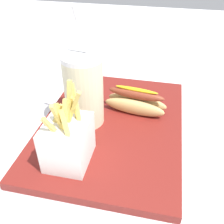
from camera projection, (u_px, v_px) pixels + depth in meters
ground_plane at (112, 132)px, 0.64m from camera, size 2.40×2.40×0.02m
food_tray at (112, 125)px, 0.63m from camera, size 0.45×0.33×0.02m
soda_cup at (84, 90)px, 0.58m from camera, size 0.09×0.09×0.27m
fries_basket at (68, 141)px, 0.50m from camera, size 0.10×0.08×0.17m
hot_dog_1 at (136, 102)px, 0.64m from camera, size 0.07×0.16×0.07m
ketchup_cup_1 at (82, 100)px, 0.68m from camera, size 0.04×0.04×0.02m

